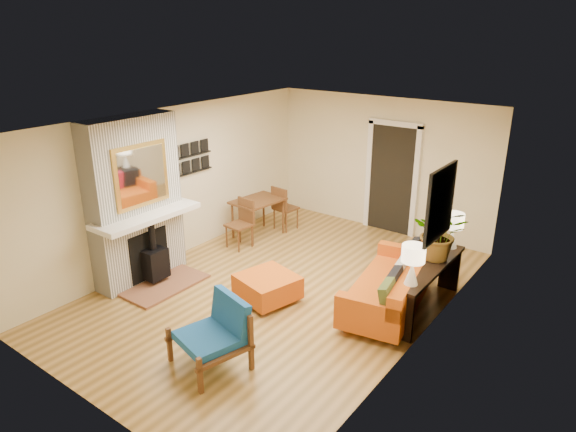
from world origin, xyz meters
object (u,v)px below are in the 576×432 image
(sofa, at_px, (394,286))
(lamp_near, at_px, (413,260))
(console_table, at_px, (430,275))
(blue_chair, at_px, (217,329))
(dining_table, at_px, (261,208))
(houseplant, at_px, (440,233))
(ottoman, at_px, (267,286))
(lamp_far, at_px, (453,226))

(sofa, xyz_separation_m, lamp_near, (0.43, -0.47, 0.71))
(console_table, bearing_deg, blue_chair, -121.23)
(dining_table, relative_size, houseplant, 2.12)
(console_table, distance_m, lamp_near, 0.82)
(ottoman, bearing_deg, lamp_near, 11.68)
(blue_chair, relative_size, dining_table, 0.58)
(ottoman, distance_m, dining_table, 2.47)
(lamp_near, bearing_deg, blue_chair, -129.13)
(lamp_far, bearing_deg, lamp_near, -90.00)
(blue_chair, distance_m, dining_table, 3.94)
(dining_table, bearing_deg, lamp_far, 0.47)
(lamp_far, relative_size, houseplant, 0.68)
(blue_chair, height_order, lamp_near, lamp_near)
(ottoman, relative_size, lamp_near, 1.74)
(ottoman, bearing_deg, lamp_far, 42.50)
(sofa, relative_size, houseplant, 2.70)
(sofa, xyz_separation_m, ottoman, (-1.60, -0.89, -0.13))
(sofa, height_order, houseplant, houseplant)
(dining_table, xyz_separation_m, houseplant, (3.64, -0.47, 0.54))
(dining_table, bearing_deg, lamp_near, -21.09)
(sofa, relative_size, dining_table, 1.28)
(sofa, height_order, ottoman, sofa)
(dining_table, distance_m, console_table, 3.72)
(dining_table, xyz_separation_m, lamp_near, (3.65, -1.41, 0.48))
(houseplant, bearing_deg, ottoman, -146.11)
(houseplant, bearing_deg, console_table, -87.90)
(ottoman, xyz_separation_m, lamp_near, (2.03, 0.42, 0.84))
(sofa, distance_m, lamp_far, 1.28)
(sofa, relative_size, ottoman, 2.30)
(ottoman, xyz_separation_m, blue_chair, (0.45, -1.52, 0.22))
(console_table, bearing_deg, dining_table, 168.45)
(lamp_near, height_order, houseplant, houseplant)
(sofa, distance_m, console_table, 0.52)
(sofa, xyz_separation_m, console_table, (0.43, 0.20, 0.22))
(sofa, height_order, blue_chair, blue_chair)
(houseplant, bearing_deg, lamp_near, -89.39)
(lamp_near, height_order, lamp_far, same)
(dining_table, height_order, lamp_near, lamp_near)
(dining_table, bearing_deg, console_table, -11.55)
(blue_chair, bearing_deg, sofa, 64.44)
(ottoman, distance_m, lamp_far, 2.87)
(blue_chair, bearing_deg, console_table, 58.77)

